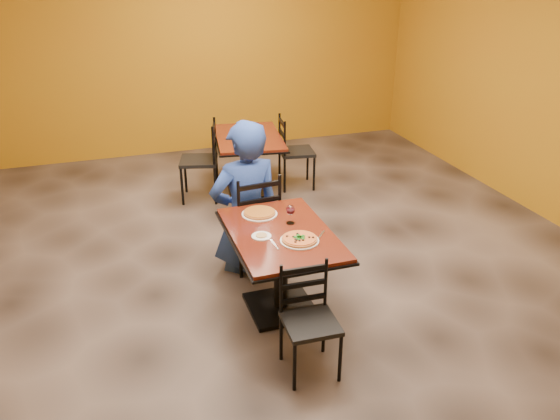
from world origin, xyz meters
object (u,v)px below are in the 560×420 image
object	(u,v)px
chair_second_left	(199,161)
wine_glass	(290,214)
table_main	(281,253)
chair_main_far	(252,219)
chair_main_near	(311,324)
pizza_main	(300,239)
chair_second_right	(297,152)
table_second	(249,151)
plate_far	(260,214)
diner	(245,197)
side_plate	(261,236)
pizza_far	(259,212)
plate_main	(300,241)

from	to	relation	value
chair_second_left	wine_glass	xyz separation A→B (m)	(0.33, -2.47, 0.35)
table_main	chair_main_far	bearing A→B (deg)	91.26
table_main	chair_main_near	distance (m)	0.82
wine_glass	chair_main_near	bearing A→B (deg)	-100.33
chair_second_left	pizza_main	bearing A→B (deg)	21.10
chair_second_right	wine_glass	bearing A→B (deg)	167.31
table_second	chair_main_far	xyz separation A→B (m)	(-0.45, -1.77, -0.06)
chair_main_near	chair_second_left	distance (m)	3.40
plate_far	wine_glass	distance (m)	0.33
plate_far	pizza_main	bearing A→B (deg)	-74.02
chair_second_left	diner	size ratio (longest dim) A/B	0.67
table_second	side_plate	distance (m)	2.70
table_second	diner	xyz separation A→B (m)	(-0.52, -1.78, 0.18)
chair_second_left	chair_main_far	bearing A→B (deg)	21.07
chair_main_far	plate_far	bearing A→B (deg)	77.48
chair_main_far	table_main	bearing A→B (deg)	85.61
table_second	plate_far	distance (m)	2.29
pizza_far	side_plate	xyz separation A→B (m)	(-0.10, -0.40, -0.02)
chair_main_near	plate_main	size ratio (longest dim) A/B	2.68
plate_main	plate_far	world-z (taller)	same
plate_far	pizza_far	size ratio (longest dim) A/B	1.11
chair_main_near	side_plate	world-z (taller)	chair_main_near
table_second	plate_far	world-z (taller)	plate_far
chair_second_right	pizza_far	xyz separation A→B (m)	(-1.15, -2.22, 0.30)
side_plate	chair_main_far	bearing A→B (deg)	79.62
table_second	chair_second_left	bearing A→B (deg)	180.00
chair_main_near	diner	xyz separation A→B (m)	(-0.04, 1.62, 0.32)
diner	table_main	bearing A→B (deg)	88.63
table_main	plate_far	distance (m)	0.43
chair_main_far	pizza_far	distance (m)	0.53
pizza_main	chair_second_left	bearing A→B (deg)	96.02
chair_main_near	chair_main_far	size ratio (longest dim) A/B	0.84
side_plate	plate_far	bearing A→B (deg)	75.79
side_plate	wine_glass	size ratio (longest dim) A/B	0.89
chair_second_left	diner	distance (m)	1.80
table_second	pizza_far	distance (m)	2.29
diner	plate_main	world-z (taller)	diner
chair_main_far	pizza_main	world-z (taller)	chair_main_far
chair_main_near	pizza_far	distance (m)	1.23
side_plate	chair_second_left	bearing A→B (deg)	90.64
diner	pizza_main	xyz separation A→B (m)	(0.17, -1.01, 0.03)
chair_main_near	pizza_far	bearing A→B (deg)	93.69
table_second	chair_main_near	distance (m)	3.43
diner	pizza_far	size ratio (longest dim) A/B	5.28
chair_main_near	table_second	bearing A→B (deg)	84.27
chair_main_far	pizza_far	world-z (taller)	chair_main_far
chair_second_left	plate_main	distance (m)	2.82
table_main	chair_second_left	bearing A→B (deg)	94.50
chair_second_left	side_plate	xyz separation A→B (m)	(0.03, -2.62, 0.26)
plate_main	pizza_main	xyz separation A→B (m)	(0.00, 0.00, 0.02)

